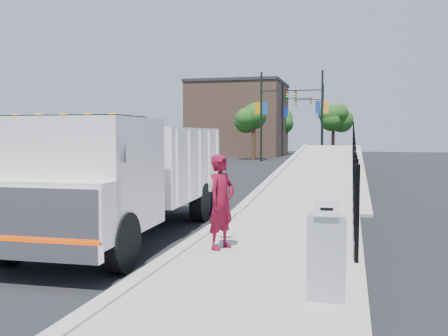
# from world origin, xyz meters

# --- Properties ---
(ground) EXTENTS (120.00, 120.00, 0.00)m
(ground) POSITION_xyz_m (0.00, 0.00, 0.00)
(ground) COLOR black
(ground) RESTS_ON ground
(sidewalk) EXTENTS (3.55, 12.00, 0.12)m
(sidewalk) POSITION_xyz_m (1.93, -2.00, 0.06)
(sidewalk) COLOR #9E998E
(sidewalk) RESTS_ON ground
(curb) EXTENTS (0.30, 12.00, 0.16)m
(curb) POSITION_xyz_m (0.00, -2.00, 0.08)
(curb) COLOR #ADAAA3
(curb) RESTS_ON ground
(ramp) EXTENTS (3.95, 24.06, 3.19)m
(ramp) POSITION_xyz_m (2.12, 16.00, 0.00)
(ramp) COLOR #9E998E
(ramp) RESTS_ON ground
(iron_fence) EXTENTS (0.10, 28.00, 1.80)m
(iron_fence) POSITION_xyz_m (3.55, 12.00, 0.90)
(iron_fence) COLOR black
(iron_fence) RESTS_ON ground
(truck) EXTENTS (3.01, 8.55, 2.90)m
(truck) POSITION_xyz_m (-1.87, -0.43, 1.63)
(truck) COLOR black
(truck) RESTS_ON ground
(worker) EXTENTS (0.72, 0.85, 1.98)m
(worker) POSITION_xyz_m (0.81, -1.52, 1.11)
(worker) COLOR maroon
(worker) RESTS_ON sidewalk
(utility_cabinet) EXTENTS (0.55, 0.40, 1.25)m
(utility_cabinet) POSITION_xyz_m (3.10, -4.23, 0.75)
(utility_cabinet) COLOR gray
(utility_cabinet) RESTS_ON sidewalk
(arrow_sign) EXTENTS (0.35, 0.04, 0.22)m
(arrow_sign) POSITION_xyz_m (3.10, -4.45, 1.48)
(arrow_sign) COLOR white
(arrow_sign) RESTS_ON utility_cabinet
(debris) EXTENTS (0.33, 0.33, 0.08)m
(debris) POSITION_xyz_m (0.61, -0.32, 0.16)
(debris) COLOR silver
(debris) RESTS_ON sidewalk
(light_pole_0) EXTENTS (3.77, 0.22, 8.00)m
(light_pole_0) POSITION_xyz_m (-4.16, 32.92, 4.36)
(light_pole_0) COLOR black
(light_pole_0) RESTS_ON ground
(light_pole_1) EXTENTS (3.78, 0.22, 8.00)m
(light_pole_1) POSITION_xyz_m (0.60, 32.89, 4.36)
(light_pole_1) COLOR black
(light_pole_1) RESTS_ON ground
(light_pole_2) EXTENTS (3.77, 0.22, 8.00)m
(light_pole_2) POSITION_xyz_m (-3.64, 43.36, 4.36)
(light_pole_2) COLOR black
(light_pole_2) RESTS_ON ground
(light_pole_3) EXTENTS (3.77, 0.22, 8.00)m
(light_pole_3) POSITION_xyz_m (-0.01, 45.63, 4.36)
(light_pole_3) COLOR black
(light_pole_3) RESTS_ON ground
(tree_0) EXTENTS (2.49, 2.49, 5.25)m
(tree_0) POSITION_xyz_m (-5.56, 35.05, 3.94)
(tree_0) COLOR #382314
(tree_0) RESTS_ON ground
(tree_1) EXTENTS (2.23, 2.23, 5.12)m
(tree_1) POSITION_xyz_m (1.63, 40.43, 3.91)
(tree_1) COLOR #382314
(tree_1) RESTS_ON ground
(tree_2) EXTENTS (2.84, 2.84, 5.42)m
(tree_2) POSITION_xyz_m (-4.81, 48.36, 3.96)
(tree_2) COLOR #382314
(tree_2) RESTS_ON ground
(building) EXTENTS (10.00, 10.00, 8.00)m
(building) POSITION_xyz_m (-9.00, 44.00, 4.00)
(building) COLOR #8C664C
(building) RESTS_ON ground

